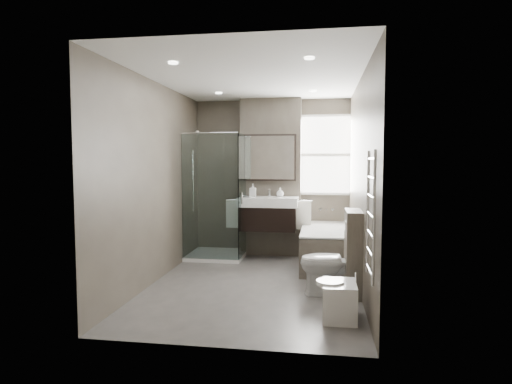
% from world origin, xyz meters
% --- Properties ---
extents(room, '(2.70, 3.90, 2.70)m').
position_xyz_m(room, '(0.00, 0.00, 1.30)').
color(room, '#524F4C').
rests_on(room, ground).
extents(vanity_pier, '(1.00, 0.25, 2.60)m').
position_xyz_m(vanity_pier, '(0.00, 1.77, 1.30)').
color(vanity_pier, '#4F483E').
rests_on(vanity_pier, ground).
extents(vanity, '(0.95, 0.47, 0.66)m').
position_xyz_m(vanity, '(0.00, 1.43, 0.74)').
color(vanity, black).
rests_on(vanity, vanity_pier).
extents(mirror_cabinet, '(0.86, 0.08, 0.76)m').
position_xyz_m(mirror_cabinet, '(0.00, 1.61, 1.63)').
color(mirror_cabinet, black).
rests_on(mirror_cabinet, vanity_pier).
extents(towel_left, '(0.24, 0.06, 0.44)m').
position_xyz_m(towel_left, '(-0.56, 1.40, 0.72)').
color(towel_left, silver).
rests_on(towel_left, vanity_pier).
extents(towel_right, '(0.24, 0.06, 0.44)m').
position_xyz_m(towel_right, '(0.56, 1.40, 0.72)').
color(towel_right, silver).
rests_on(towel_right, vanity_pier).
extents(shower_enclosure, '(0.90, 0.90, 2.00)m').
position_xyz_m(shower_enclosure, '(-0.75, 1.35, 0.49)').
color(shower_enclosure, white).
rests_on(shower_enclosure, ground).
extents(bathtub, '(0.75, 1.60, 0.57)m').
position_xyz_m(bathtub, '(0.92, 1.10, 0.32)').
color(bathtub, '#4F483E').
rests_on(bathtub, ground).
extents(window, '(0.98, 0.06, 1.33)m').
position_xyz_m(window, '(0.90, 1.88, 1.68)').
color(window, white).
rests_on(window, room).
extents(toilet, '(0.78, 0.47, 0.77)m').
position_xyz_m(toilet, '(0.97, -0.29, 0.38)').
color(toilet, white).
rests_on(toilet, ground).
extents(cistern_box, '(0.19, 0.55, 1.00)m').
position_xyz_m(cistern_box, '(1.21, -0.25, 0.50)').
color(cistern_box, '#4F483E').
rests_on(cistern_box, ground).
extents(bidet, '(0.40, 0.46, 0.48)m').
position_xyz_m(bidet, '(1.01, -1.07, 0.19)').
color(bidet, white).
rests_on(bidet, ground).
extents(towel_radiator, '(0.03, 0.49, 1.10)m').
position_xyz_m(towel_radiator, '(1.25, -1.60, 1.12)').
color(towel_radiator, silver).
rests_on(towel_radiator, room).
extents(soap_bottle_a, '(0.10, 0.10, 0.21)m').
position_xyz_m(soap_bottle_a, '(-0.25, 1.45, 1.11)').
color(soap_bottle_a, white).
rests_on(soap_bottle_a, vanity).
extents(soap_bottle_b, '(0.12, 0.12, 0.15)m').
position_xyz_m(soap_bottle_b, '(0.18, 1.50, 1.07)').
color(soap_bottle_b, white).
rests_on(soap_bottle_b, vanity).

